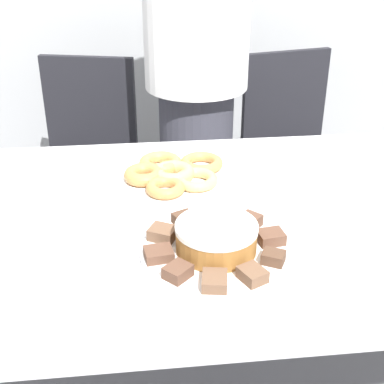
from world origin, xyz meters
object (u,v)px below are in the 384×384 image
Objects in this scene: plate_donuts at (173,180)px; office_chair_right at (295,165)px; person_standing at (196,76)px; office_chair_left at (85,175)px; frosted_cake at (216,237)px; plate_cake at (216,252)px.

office_chair_right is at bearing 52.05° from plate_donuts.
person_standing is 1.87× the size of office_chair_left.
frosted_cake is (-0.07, -0.98, -0.08)m from person_standing.
person_standing reaches higher than plate_donuts.
plate_donuts is at bearing -53.75° from office_chair_left.
plate_donuts is at bearing -102.53° from person_standing.
person_standing is 9.47× the size of frosted_cake.
plate_cake is at bearing -94.21° from person_standing.
person_standing is 4.72× the size of plate_donuts.
person_standing is at bearing 85.79° from frosted_cake.
office_chair_left is 2.52× the size of plate_donuts.
plate_donuts is (-0.60, -0.76, 0.34)m from office_chair_right.
office_chair_left is at bearing 112.74° from plate_donuts.
frosted_cake is (0.07, -0.36, 0.04)m from plate_donuts.
plate_donuts is at bearing -139.87° from office_chair_right.
person_standing is 0.98m from frosted_cake.
office_chair_right reaches higher than plate_cake.
person_standing is 0.99m from plate_cake.
plate_cake is (-0.53, -1.12, 0.34)m from office_chair_right.
plate_cake is 0.93× the size of plate_donuts.
office_chair_left is 1.00× the size of office_chair_right.
office_chair_left is 0.89m from plate_donuts.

